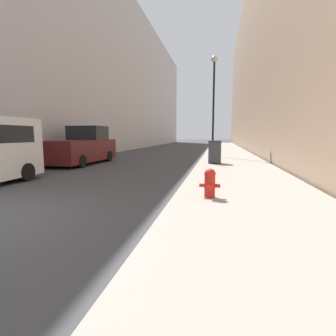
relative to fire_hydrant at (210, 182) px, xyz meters
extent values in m
cube|color=#9E998E|center=(1.00, 15.52, -0.43)|extent=(3.75, 60.00, 0.15)
cube|color=#BCBCC1|center=(-15.20, 23.52, 7.83)|extent=(12.00, 60.00, 16.68)
cube|color=#9E7F66|center=(8.98, 23.52, 8.89)|extent=(12.00, 60.00, 18.79)
cylinder|color=red|center=(0.00, 0.01, -0.11)|extent=(0.25, 0.25, 0.51)
sphere|color=red|center=(0.00, 0.01, 0.20)|extent=(0.26, 0.26, 0.26)
cylinder|color=red|center=(0.00, 0.01, 0.28)|extent=(0.07, 0.07, 0.06)
cylinder|color=red|center=(0.00, -0.18, -0.08)|extent=(0.11, 0.12, 0.11)
cylinder|color=red|center=(-0.19, 0.01, -0.08)|extent=(0.12, 0.09, 0.09)
cylinder|color=red|center=(0.19, 0.01, -0.08)|extent=(0.12, 0.09, 0.09)
cube|color=#3D3D42|center=(0.02, 7.68, 0.20)|extent=(0.64, 0.54, 1.07)
cube|color=#2D2D31|center=(0.02, 7.68, 0.78)|extent=(0.66, 0.56, 0.08)
cylinder|color=black|center=(-0.26, 7.92, -0.28)|extent=(0.05, 0.16, 0.16)
cylinder|color=black|center=(0.29, 7.92, -0.28)|extent=(0.05, 0.16, 0.16)
cylinder|color=black|center=(-0.19, 12.68, -0.24)|extent=(0.25, 0.25, 0.25)
cylinder|color=black|center=(-0.19, 12.68, 2.86)|extent=(0.13, 0.13, 6.43)
sphere|color=silver|center=(-0.19, 12.68, 6.26)|extent=(0.46, 0.46, 0.46)
cylinder|color=black|center=(-6.45, 1.86, -0.19)|extent=(0.24, 0.64, 0.64)
cube|color=#561919|center=(-7.42, 7.37, 0.25)|extent=(2.04, 5.35, 1.16)
cube|color=black|center=(-7.42, 8.31, 1.23)|extent=(1.87, 1.71, 0.80)
cylinder|color=black|center=(-8.37, 9.03, -0.19)|extent=(0.24, 0.64, 0.64)
cylinder|color=black|center=(-6.47, 9.03, -0.19)|extent=(0.24, 0.64, 0.64)
cylinder|color=black|center=(-8.37, 5.71, -0.19)|extent=(0.24, 0.64, 0.64)
cylinder|color=black|center=(-6.47, 5.71, -0.19)|extent=(0.24, 0.64, 0.64)
camera|label=1|loc=(0.16, -6.17, 1.11)|focal=28.00mm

